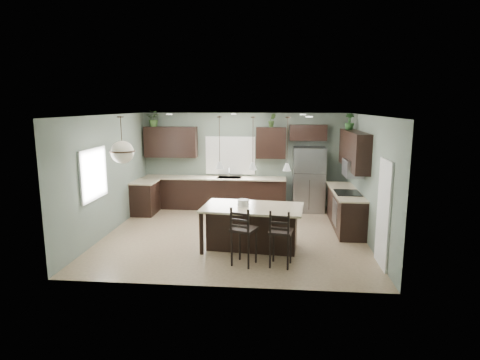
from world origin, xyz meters
name	(u,v)px	position (x,y,z in m)	size (l,w,h in m)	color
ground	(234,235)	(0.00, 0.00, 0.00)	(6.00, 6.00, 0.00)	#9E8466
pantry_door	(383,214)	(2.98, -1.55, 1.02)	(0.04, 0.82, 2.04)	white
window_back	(230,155)	(-0.40, 2.73, 1.55)	(1.35, 0.02, 1.00)	white
window_left	(93,174)	(-2.98, -0.80, 1.55)	(0.02, 1.10, 1.00)	white
left_return_cabs	(145,198)	(-2.70, 1.70, 0.45)	(0.60, 0.90, 0.90)	black
left_return_countertop	(145,181)	(-2.68, 1.70, 0.92)	(0.66, 0.96, 0.04)	beige
back_lower_cabs	(214,193)	(-0.85, 2.45, 0.45)	(4.20, 0.60, 0.90)	black
back_countertop	(214,178)	(-0.85, 2.43, 0.92)	(4.20, 0.66, 0.04)	beige
sink_inset	(229,178)	(-0.40, 2.43, 0.94)	(0.70, 0.45, 0.01)	gray
faucet	(229,173)	(-0.40, 2.40, 1.08)	(0.02, 0.02, 0.28)	silver
back_upper_left	(171,142)	(-2.15, 2.58, 1.95)	(1.55, 0.34, 0.90)	black
back_upper_right	(271,143)	(0.80, 2.58, 1.95)	(0.85, 0.34, 0.90)	black
fridge_header	(308,133)	(1.85, 2.58, 2.25)	(1.05, 0.34, 0.45)	black
right_lower_cabs	(345,210)	(2.70, 0.87, 0.45)	(0.60, 2.35, 0.90)	black
right_countertop	(345,191)	(2.68, 0.87, 0.92)	(0.66, 2.35, 0.04)	beige
cooktop	(347,193)	(2.68, 0.60, 0.94)	(0.58, 0.75, 0.02)	black
wall_oven_front	(335,212)	(2.40, 0.60, 0.45)	(0.01, 0.72, 0.60)	gray
right_upper_cabs	(354,150)	(2.83, 0.87, 1.95)	(0.34, 2.35, 0.90)	black
microwave	(353,168)	(2.78, 0.60, 1.55)	(0.40, 0.75, 0.40)	gray
refrigerator	(309,179)	(1.89, 2.41, 0.93)	(0.90, 0.74, 1.85)	gray
kitchen_island	(252,228)	(0.48, -0.87, 0.46)	(2.08, 1.18, 0.92)	black
serving_dish	(243,203)	(0.28, -0.85, 0.99)	(0.24, 0.24, 0.14)	silver
bar_stool_center	(244,236)	(0.37, -1.75, 0.58)	(0.43, 0.43, 1.16)	black
bar_stool_right	(281,238)	(1.07, -1.76, 0.56)	(0.42, 0.42, 1.12)	black
pendant_left	(219,143)	(-0.22, -0.80, 2.25)	(0.17, 0.17, 1.10)	white
pendant_center	(253,143)	(0.48, -0.87, 2.25)	(0.17, 0.17, 1.10)	white
pendant_right	(287,144)	(1.18, -0.93, 2.25)	(0.17, 0.17, 1.10)	silver
chandelier	(122,140)	(-2.25, -0.94, 2.31)	(0.52, 0.52, 0.99)	beige
plant_back_left	(154,119)	(-2.62, 2.55, 2.63)	(0.42, 0.36, 0.46)	#375927
plant_back_right	(272,120)	(0.82, 2.55, 2.60)	(0.22, 0.18, 0.40)	#375625
plant_right_wall	(350,121)	(2.80, 1.48, 2.61)	(0.24, 0.24, 0.42)	#285324
room_shell	(234,164)	(0.00, 0.00, 1.70)	(6.00, 6.00, 6.00)	slate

